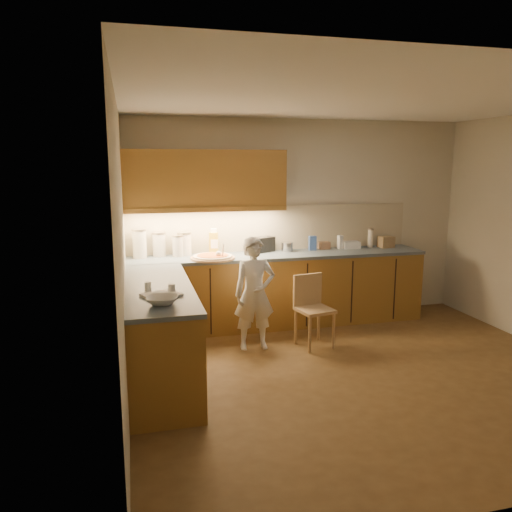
# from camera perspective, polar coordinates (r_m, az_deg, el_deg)

# --- Properties ---
(room) EXTENTS (4.54, 4.50, 2.62)m
(room) POSITION_cam_1_polar(r_m,az_deg,el_deg) (4.76, 13.07, 5.87)
(room) COLOR brown
(room) RESTS_ON ground
(l_counter) EXTENTS (3.77, 2.62, 0.92)m
(l_counter) POSITION_cam_1_polar(r_m,az_deg,el_deg) (5.82, -1.29, -5.19)
(l_counter) COLOR olive
(l_counter) RESTS_ON ground
(backsplash) EXTENTS (3.75, 0.02, 0.58)m
(backsplash) POSITION_cam_1_polar(r_m,az_deg,el_deg) (6.51, 1.93, 3.22)
(backsplash) COLOR #C0B495
(backsplash) RESTS_ON l_counter
(upper_cabinets) EXTENTS (1.95, 0.36, 0.73)m
(upper_cabinets) POSITION_cam_1_polar(r_m,az_deg,el_deg) (6.11, -5.83, 8.70)
(upper_cabinets) COLOR olive
(upper_cabinets) RESTS_ON ground
(pizza_on_board) EXTENTS (0.53, 0.53, 0.21)m
(pizza_on_board) POSITION_cam_1_polar(r_m,az_deg,el_deg) (5.94, -4.95, -0.12)
(pizza_on_board) COLOR tan
(pizza_on_board) RESTS_ON l_counter
(child) EXTENTS (0.47, 0.32, 1.25)m
(child) POSITION_cam_1_polar(r_m,az_deg,el_deg) (5.51, -0.17, -4.32)
(child) COLOR white
(child) RESTS_ON ground
(wooden_chair) EXTENTS (0.42, 0.42, 0.81)m
(wooden_chair) POSITION_cam_1_polar(r_m,az_deg,el_deg) (5.69, 6.40, -5.57)
(wooden_chair) COLOR tan
(wooden_chair) RESTS_ON ground
(mixing_bowl) EXTENTS (0.31, 0.31, 0.06)m
(mixing_bowl) POSITION_cam_1_polar(r_m,az_deg,el_deg) (4.12, -10.66, -4.97)
(mixing_bowl) COLOR silver
(mixing_bowl) RESTS_ON l_counter
(canister_a) EXTENTS (0.18, 0.18, 0.35)m
(canister_a) POSITION_cam_1_polar(r_m,az_deg,el_deg) (6.13, -13.18, 1.42)
(canister_a) COLOR silver
(canister_a) RESTS_ON l_counter
(canister_b) EXTENTS (0.17, 0.17, 0.30)m
(canister_b) POSITION_cam_1_polar(r_m,az_deg,el_deg) (6.20, -11.01, 1.35)
(canister_b) COLOR silver
(canister_b) RESTS_ON l_counter
(canister_c) EXTENTS (0.14, 0.14, 0.27)m
(canister_c) POSITION_cam_1_polar(r_m,az_deg,el_deg) (6.15, -8.92, 1.19)
(canister_c) COLOR beige
(canister_c) RESTS_ON l_counter
(canister_d) EXTENTS (0.18, 0.18, 0.29)m
(canister_d) POSITION_cam_1_polar(r_m,az_deg,el_deg) (6.21, -8.17, 1.42)
(canister_d) COLOR white
(canister_d) RESTS_ON l_counter
(oil_jug) EXTENTS (0.13, 0.11, 0.33)m
(oil_jug) POSITION_cam_1_polar(r_m,az_deg,el_deg) (6.23, -4.85, 1.54)
(oil_jug) COLOR gold
(oil_jug) RESTS_ON l_counter
(toaster) EXTENTS (0.34, 0.28, 0.20)m
(toaster) POSITION_cam_1_polar(r_m,az_deg,el_deg) (6.39, 0.72, 1.34)
(toaster) COLOR black
(toaster) RESTS_ON l_counter
(steel_pot) EXTENTS (0.16, 0.16, 0.12)m
(steel_pot) POSITION_cam_1_polar(r_m,az_deg,el_deg) (6.43, 3.57, 1.05)
(steel_pot) COLOR #A2A2A6
(steel_pot) RESTS_ON l_counter
(blue_box) EXTENTS (0.10, 0.07, 0.19)m
(blue_box) POSITION_cam_1_polar(r_m,az_deg,el_deg) (6.55, 6.47, 1.47)
(blue_box) COLOR #314F94
(blue_box) RESTS_ON l_counter
(card_box_a) EXTENTS (0.15, 0.12, 0.10)m
(card_box_a) POSITION_cam_1_polar(r_m,az_deg,el_deg) (6.66, 7.81, 1.20)
(card_box_a) COLOR tan
(card_box_a) RESTS_ON l_counter
(white_bottle) EXTENTS (0.07, 0.07, 0.18)m
(white_bottle) POSITION_cam_1_polar(r_m,az_deg,el_deg) (6.71, 9.59, 1.58)
(white_bottle) COLOR white
(white_bottle) RESTS_ON l_counter
(flat_pack) EXTENTS (0.23, 0.17, 0.09)m
(flat_pack) POSITION_cam_1_polar(r_m,az_deg,el_deg) (6.80, 10.78, 1.27)
(flat_pack) COLOR silver
(flat_pack) RESTS_ON l_counter
(tall_jar) EXTENTS (0.08, 0.08, 0.25)m
(tall_jar) POSITION_cam_1_polar(r_m,az_deg,el_deg) (6.92, 12.94, 2.03)
(tall_jar) COLOR white
(tall_jar) RESTS_ON l_counter
(card_box_b) EXTENTS (0.20, 0.17, 0.15)m
(card_box_b) POSITION_cam_1_polar(r_m,az_deg,el_deg) (6.96, 14.64, 1.57)
(card_box_b) COLOR tan
(card_box_b) RESTS_ON l_counter
(dough_cloth) EXTENTS (0.37, 0.34, 0.02)m
(dough_cloth) POSITION_cam_1_polar(r_m,az_deg,el_deg) (4.37, -10.77, -4.39)
(dough_cloth) COLOR white
(dough_cloth) RESTS_ON l_counter
(spice_jar_a) EXTENTS (0.08, 0.08, 0.08)m
(spice_jar_a) POSITION_cam_1_polar(r_m,az_deg,el_deg) (4.56, -12.24, -3.42)
(spice_jar_a) COLOR white
(spice_jar_a) RESTS_ON l_counter
(spice_jar_b) EXTENTS (0.08, 0.08, 0.08)m
(spice_jar_b) POSITION_cam_1_polar(r_m,az_deg,el_deg) (4.43, -9.60, -3.71)
(spice_jar_b) COLOR silver
(spice_jar_b) RESTS_ON l_counter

